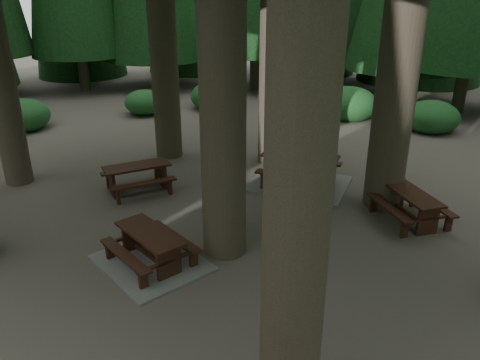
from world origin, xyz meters
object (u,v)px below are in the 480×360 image
Objects in this scene: picnic_table_c at (299,174)px; picnic_table_a at (151,254)px; picnic_table_d at (411,202)px; picnic_table_b at (138,174)px.

picnic_table_a is at bearing -107.64° from picnic_table_c.
picnic_table_a is 5.01m from picnic_table_c.
picnic_table_c reaches higher than picnic_table_d.
picnic_table_b is 1.00× the size of picnic_table_d.
picnic_table_d is at bearing 67.35° from picnic_table_a.
picnic_table_c is (3.02, 2.89, -0.17)m from picnic_table_b.
picnic_table_b is 6.58m from picnic_table_d.
picnic_table_b is at bearing 154.61° from picnic_table_a.
picnic_table_a is 0.78× the size of picnic_table_c.
picnic_table_b reaches higher than picnic_table_a.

